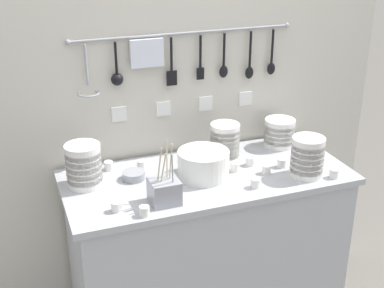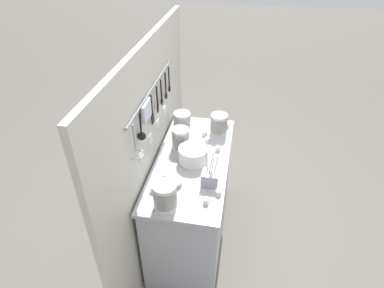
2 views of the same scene
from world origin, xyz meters
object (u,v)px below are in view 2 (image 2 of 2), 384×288
(cutlery_caddy, at_px, (210,178))
(cup_by_caddy, at_px, (153,189))
(bowl_stack_wide_centre, at_px, (165,196))
(cup_front_left, at_px, (219,192))
(cup_back_right, at_px, (206,201))
(cup_edge_far, at_px, (195,141))
(cup_front_right, at_px, (207,140))
(cup_mid_row, at_px, (165,176))
(bowl_stack_short_front, at_px, (219,124))
(cup_centre, at_px, (196,148))
(cup_back_left, at_px, (205,133))
(plate_stack, at_px, (193,155))
(steel_mixing_bowl, at_px, (175,183))
(bowl_stack_back_corner, at_px, (182,120))
(cup_beside_plates, at_px, (227,125))
(bowl_stack_nested_right, at_px, (181,138))
(cup_edge_near, at_px, (218,149))

(cutlery_caddy, distance_m, cup_by_caddy, 0.41)
(bowl_stack_wide_centre, relative_size, cup_front_left, 4.68)
(cutlery_caddy, xyz_separation_m, cup_back_right, (-0.20, -0.00, -0.03))
(cup_front_left, relative_size, cup_edge_far, 1.00)
(cup_front_right, relative_size, cup_mid_row, 1.00)
(bowl_stack_short_front, bearing_deg, cup_front_right, 153.09)
(bowl_stack_wide_centre, distance_m, cup_edge_far, 0.77)
(cup_centre, bearing_deg, cup_back_left, -9.63)
(cup_back_right, bearing_deg, plate_stack, 20.44)
(cup_edge_far, xyz_separation_m, cup_by_caddy, (-0.63, 0.18, 0.00))
(cup_centre, bearing_deg, steel_mixing_bowl, 169.74)
(cutlery_caddy, distance_m, cup_back_left, 0.63)
(cup_front_left, bearing_deg, plate_stack, 34.67)
(plate_stack, xyz_separation_m, cup_front_right, (0.28, -0.07, -0.04))
(cup_by_caddy, distance_m, cup_back_left, 0.80)
(plate_stack, bearing_deg, bowl_stack_short_front, -19.16)
(cup_back_right, bearing_deg, bowl_stack_short_front, 0.69)
(cup_mid_row, height_order, cup_back_left, same)
(bowl_stack_back_corner, xyz_separation_m, cup_beside_plates, (0.06, -0.40, -0.05))
(cup_centre, height_order, cup_mid_row, same)
(bowl_stack_back_corner, bearing_deg, steel_mixing_bowl, -172.44)
(cup_front_left, bearing_deg, bowl_stack_nested_right, 36.32)
(bowl_stack_nested_right, relative_size, cup_edge_near, 4.39)
(cup_by_caddy, relative_size, cup_back_left, 1.00)
(bowl_stack_nested_right, distance_m, cup_edge_far, 0.15)
(cutlery_caddy, distance_m, cup_back_right, 0.20)
(cup_front_left, xyz_separation_m, cup_by_caddy, (-0.04, 0.45, 0.00))
(cup_back_right, bearing_deg, cup_back_left, 8.80)
(cup_back_left, bearing_deg, plate_stack, 174.48)
(steel_mixing_bowl, distance_m, cup_front_right, 0.60)
(bowl_stack_back_corner, distance_m, cup_back_left, 0.25)
(plate_stack, height_order, cup_back_right, plate_stack)
(plate_stack, relative_size, cup_front_right, 5.61)
(bowl_stack_back_corner, xyz_separation_m, cup_front_left, (-0.83, -0.42, -0.05))
(cup_back_left, bearing_deg, cup_back_right, -171.20)
(plate_stack, distance_m, cup_front_left, 0.42)
(bowl_stack_back_corner, relative_size, cup_edge_near, 3.69)
(bowl_stack_nested_right, height_order, cup_centre, bowl_stack_nested_right)
(steel_mixing_bowl, height_order, cup_edge_far, cup_edge_far)
(bowl_stack_nested_right, height_order, cup_edge_near, bowl_stack_nested_right)
(cup_edge_near, bearing_deg, cup_front_left, -173.23)
(cup_front_left, bearing_deg, cup_back_right, 142.56)
(plate_stack, relative_size, cup_beside_plates, 5.61)
(steel_mixing_bowl, bearing_deg, cup_mid_row, 56.37)
(bowl_stack_short_front, height_order, cup_mid_row, bowl_stack_short_front)
(bowl_stack_wide_centre, xyz_separation_m, cup_edge_near, (0.69, -0.27, -0.08))
(cup_front_left, distance_m, cup_back_right, 0.12)
(bowl_stack_back_corner, relative_size, bowl_stack_nested_right, 0.84)
(cup_front_left, distance_m, cup_back_left, 0.75)
(cup_edge_near, distance_m, cup_edge_far, 0.22)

